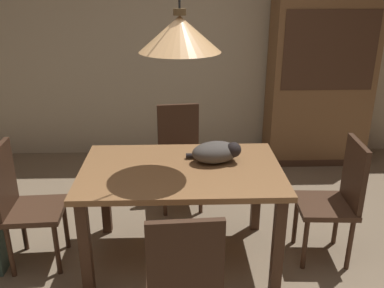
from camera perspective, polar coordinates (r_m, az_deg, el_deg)
back_wall at (r=4.86m, az=-0.15°, el=15.26°), size 6.40×0.10×2.90m
dining_table at (r=2.96m, az=-1.46°, el=-5.05°), size 1.40×0.90×0.75m
chair_right_side at (r=3.23m, az=19.13°, el=-6.69°), size 0.42×0.42×0.93m
chair_near_front at (r=2.30m, az=-1.07°, el=-17.98°), size 0.42×0.42×0.93m
chair_far_back at (r=3.82m, az=-1.70°, el=-1.04°), size 0.44×0.44×0.93m
chair_left_side at (r=3.22m, az=-22.10°, el=-7.21°), size 0.42×0.42×0.93m
cat_sleeping at (r=2.99m, az=3.40°, el=-1.09°), size 0.40×0.29×0.16m
pendant_lamp at (r=2.67m, az=-1.67°, el=14.81°), size 0.52×0.52×1.30m
hutch_bookcase at (r=4.88m, az=16.91°, el=7.70°), size 1.12×0.45×1.85m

